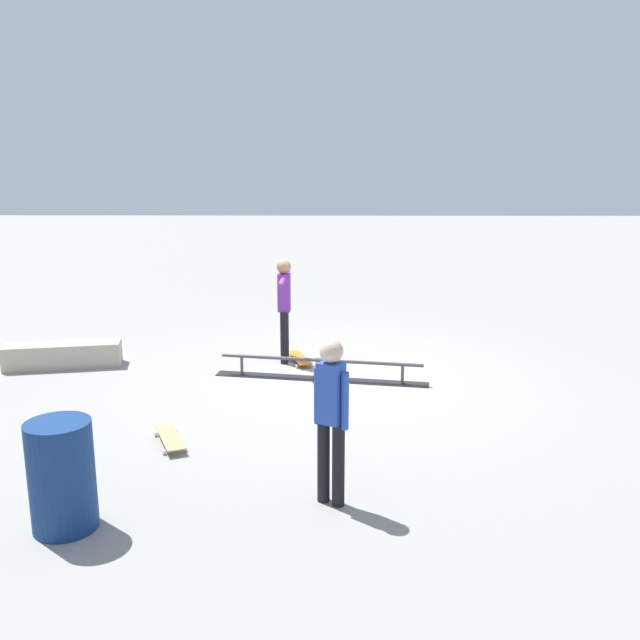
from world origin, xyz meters
TOP-DOWN VIEW (x-y plane):
  - ground_plane at (0.00, 0.00)m, footprint 60.00×60.00m
  - grind_rail at (0.24, 0.13)m, footprint 3.10×0.77m
  - skate_ledge at (4.19, -0.45)m, footprint 1.76×0.75m
  - skater_main at (0.81, -0.75)m, footprint 0.22×1.31m
  - skateboard_main at (0.58, -0.72)m, footprint 0.44×0.82m
  - bystander_blue_shirt at (0.10, 3.79)m, footprint 0.34×0.26m
  - loose_skateboard_natural at (1.90, 2.45)m, footprint 0.50×0.81m
  - trash_bin at (2.39, 4.26)m, footprint 0.55×0.55m

SIDE VIEW (x-z plane):
  - ground_plane at x=0.00m, z-range 0.00..0.00m
  - skateboard_main at x=0.58m, z-range 0.03..0.12m
  - loose_skateboard_natural at x=1.90m, z-range 0.03..0.12m
  - grind_rail at x=0.24m, z-range -0.02..0.29m
  - skate_ledge at x=4.19m, z-range 0.00..0.37m
  - trash_bin at x=2.39m, z-range 0.00..0.97m
  - bystander_blue_shirt at x=0.10m, z-range 0.10..1.67m
  - skater_main at x=0.81m, z-range 0.13..1.76m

